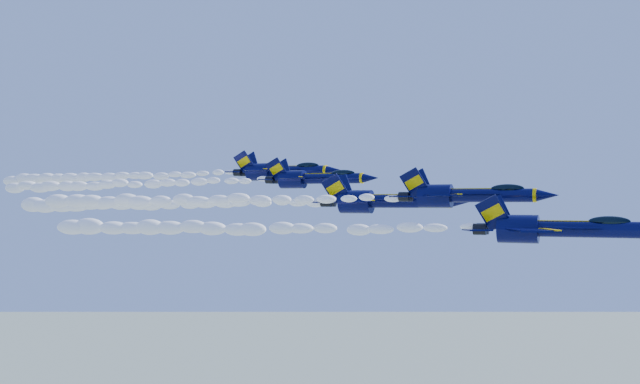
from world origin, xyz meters
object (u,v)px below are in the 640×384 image
at_px(jet_second, 466,195).
at_px(jet_fifth, 280,171).
at_px(jet_lead, 557,228).
at_px(jet_third, 385,201).
at_px(jet_fourth, 314,178).

xyz_separation_m(jet_second, jet_fifth, (-32.30, 23.73, 3.96)).
relative_size(jet_lead, jet_third, 0.90).
bearing_deg(jet_lead, jet_second, 141.68).
distance_m(jet_third, jet_fifth, 27.32).
distance_m(jet_second, jet_fourth, 27.49).
relative_size(jet_third, jet_fifth, 1.03).
xyz_separation_m(jet_third, jet_fifth, (-21.48, 16.28, 4.50)).
bearing_deg(jet_lead, jet_fifth, 143.24).
bearing_deg(jet_fifth, jet_second, -36.30).
height_order(jet_third, jet_fifth, jet_fifth).
distance_m(jet_lead, jet_third, 24.92).
relative_size(jet_lead, jet_fourth, 1.02).
relative_size(jet_lead, jet_fifth, 0.93).
distance_m(jet_lead, jet_fourth, 39.39).
bearing_deg(jet_third, jet_fifth, 142.84).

